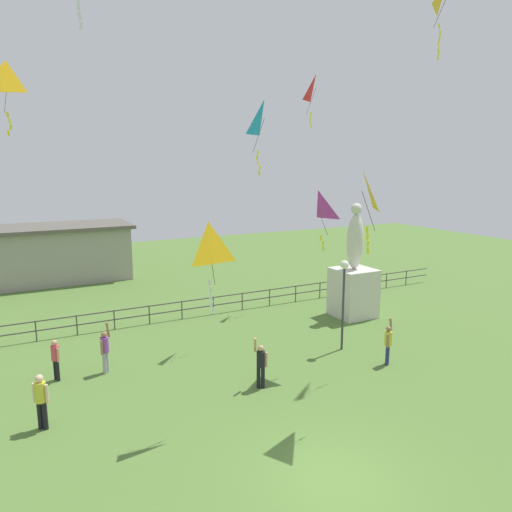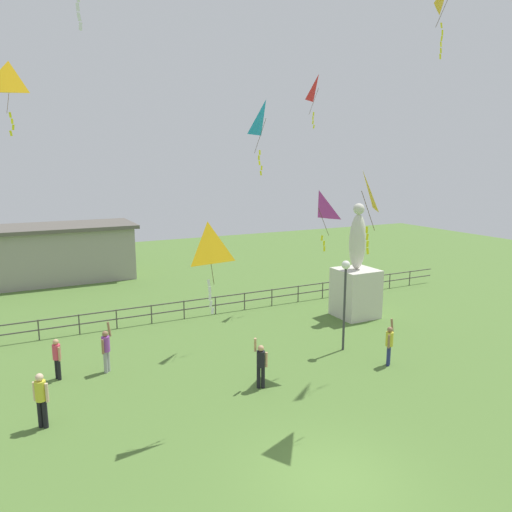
% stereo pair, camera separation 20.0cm
% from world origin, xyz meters
% --- Properties ---
extents(ground_plane, '(80.00, 80.00, 0.00)m').
position_xyz_m(ground_plane, '(0.00, 0.00, 0.00)').
color(ground_plane, '#517533').
extents(statue_monument, '(1.96, 1.96, 5.88)m').
position_xyz_m(statue_monument, '(8.86, 10.39, 1.76)').
color(statue_monument, beige).
rests_on(statue_monument, ground_plane).
extents(lamppost, '(0.36, 0.36, 3.89)m').
position_xyz_m(lamppost, '(5.50, 6.91, 2.87)').
color(lamppost, '#38383D').
rests_on(lamppost, ground_plane).
extents(person_0, '(0.47, 0.40, 1.87)m').
position_xyz_m(person_0, '(0.73, 5.33, 0.94)').
color(person_0, black).
rests_on(person_0, ground_plane).
extents(person_1, '(0.45, 0.35, 1.85)m').
position_xyz_m(person_1, '(6.13, 4.81, 0.93)').
color(person_1, navy).
rests_on(person_1, ground_plane).
extents(person_2, '(0.29, 0.44, 1.56)m').
position_xyz_m(person_2, '(-5.62, 9.29, 0.89)').
color(person_2, black).
rests_on(person_2, ground_plane).
extents(person_3, '(0.44, 0.41, 1.93)m').
position_xyz_m(person_3, '(-3.90, 9.13, 0.97)').
color(person_3, '#99999E').
rests_on(person_3, ground_plane).
extents(person_4, '(0.42, 0.37, 1.73)m').
position_xyz_m(person_4, '(-6.31, 5.96, 0.99)').
color(person_4, black).
rests_on(person_4, ground_plane).
extents(kite_1, '(1.00, 0.93, 2.76)m').
position_xyz_m(kite_1, '(8.51, 13.75, 11.73)').
color(kite_1, red).
extents(kite_2, '(1.09, 1.01, 3.14)m').
position_xyz_m(kite_2, '(3.31, 9.91, 9.64)').
color(kite_2, '#198CD1').
extents(kite_3, '(1.03, 1.22, 2.50)m').
position_xyz_m(kite_3, '(2.66, 2.58, 6.96)').
color(kite_3, yellow).
extents(kite_6, '(1.16, 0.97, 2.25)m').
position_xyz_m(kite_6, '(3.47, 6.01, 6.16)').
color(kite_6, '#B22DB2').
extents(kite_7, '(1.36, 1.23, 2.63)m').
position_xyz_m(kite_7, '(-6.30, 12.06, 10.79)').
color(kite_7, yellow).
extents(kite_8, '(1.11, 0.56, 2.74)m').
position_xyz_m(kite_8, '(-1.59, 4.20, 5.47)').
color(kite_8, yellow).
extents(waterfront_railing, '(36.01, 0.06, 0.95)m').
position_xyz_m(waterfront_railing, '(-0.26, 14.00, 0.63)').
color(waterfront_railing, '#4C4742').
rests_on(waterfront_railing, ground_plane).
extents(pavilion_building, '(12.03, 5.07, 3.77)m').
position_xyz_m(pavilion_building, '(-5.14, 26.00, 1.90)').
color(pavilion_building, gray).
rests_on(pavilion_building, ground_plane).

